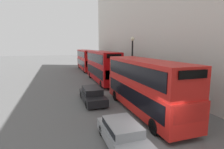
{
  "coord_description": "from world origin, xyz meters",
  "views": [
    {
      "loc": [
        -5.03,
        -6.92,
        5.28
      ],
      "look_at": [
        0.48,
        9.93,
        2.4
      ],
      "focal_mm": 28.0,
      "sensor_mm": 36.0,
      "label": 1
    }
  ],
  "objects_px": {
    "bus_third_in_queue": "(86,59)",
    "pedestrian": "(94,65)",
    "bus_second_in_queue": "(102,65)",
    "car_hatchback": "(92,94)",
    "car_dark_sedan": "(123,133)",
    "bus_leading": "(144,84)"
  },
  "relations": [
    {
      "from": "bus_leading",
      "to": "pedestrian",
      "type": "distance_m",
      "value": 29.11
    },
    {
      "from": "bus_leading",
      "to": "car_hatchback",
      "type": "height_order",
      "value": "bus_leading"
    },
    {
      "from": "car_hatchback",
      "to": "car_dark_sedan",
      "type": "bearing_deg",
      "value": -90.0
    },
    {
      "from": "bus_second_in_queue",
      "to": "car_hatchback",
      "type": "relative_size",
      "value": 2.25
    },
    {
      "from": "bus_third_in_queue",
      "to": "pedestrian",
      "type": "height_order",
      "value": "bus_third_in_queue"
    },
    {
      "from": "bus_leading",
      "to": "pedestrian",
      "type": "bearing_deg",
      "value": 85.54
    },
    {
      "from": "car_dark_sedan",
      "to": "bus_second_in_queue",
      "type": "bearing_deg",
      "value": 78.52
    },
    {
      "from": "bus_third_in_queue",
      "to": "pedestrian",
      "type": "distance_m",
      "value": 3.78
    },
    {
      "from": "car_hatchback",
      "to": "pedestrian",
      "type": "relative_size",
      "value": 2.78
    },
    {
      "from": "bus_second_in_queue",
      "to": "car_hatchback",
      "type": "bearing_deg",
      "value": -110.9
    },
    {
      "from": "bus_third_in_queue",
      "to": "pedestrian",
      "type": "relative_size",
      "value": 6.62
    },
    {
      "from": "bus_leading",
      "to": "bus_third_in_queue",
      "type": "bearing_deg",
      "value": 90.0
    },
    {
      "from": "bus_leading",
      "to": "bus_second_in_queue",
      "type": "bearing_deg",
      "value": 90.0
    },
    {
      "from": "bus_leading",
      "to": "bus_third_in_queue",
      "type": "distance_m",
      "value": 26.45
    },
    {
      "from": "bus_third_in_queue",
      "to": "car_hatchback",
      "type": "bearing_deg",
      "value": -98.54
    },
    {
      "from": "bus_third_in_queue",
      "to": "car_dark_sedan",
      "type": "xyz_separation_m",
      "value": [
        -3.4,
        -30.48,
        -1.76
      ]
    },
    {
      "from": "bus_leading",
      "to": "car_hatchback",
      "type": "distance_m",
      "value": 5.35
    },
    {
      "from": "bus_second_in_queue",
      "to": "pedestrian",
      "type": "bearing_deg",
      "value": 82.09
    },
    {
      "from": "bus_leading",
      "to": "car_hatchback",
      "type": "bearing_deg",
      "value": 131.76
    },
    {
      "from": "bus_third_in_queue",
      "to": "bus_leading",
      "type": "bearing_deg",
      "value": -90.0
    },
    {
      "from": "bus_second_in_queue",
      "to": "car_dark_sedan",
      "type": "relative_size",
      "value": 2.47
    },
    {
      "from": "bus_third_in_queue",
      "to": "car_hatchback",
      "type": "relative_size",
      "value": 2.38
    }
  ]
}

